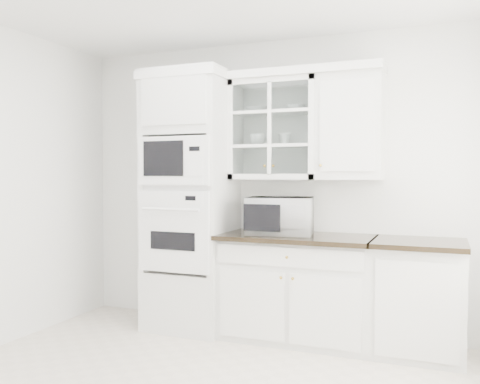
% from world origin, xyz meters
% --- Properties ---
extents(room_shell, '(4.00, 3.50, 2.70)m').
position_xyz_m(room_shell, '(0.00, 0.43, 1.78)').
color(room_shell, white).
rests_on(room_shell, ground).
extents(oven_column, '(0.76, 0.68, 2.40)m').
position_xyz_m(oven_column, '(-0.75, 1.42, 1.20)').
color(oven_column, silver).
rests_on(oven_column, ground).
extents(base_cabinet_run, '(1.32, 0.67, 0.92)m').
position_xyz_m(base_cabinet_run, '(0.28, 1.45, 0.46)').
color(base_cabinet_run, silver).
rests_on(base_cabinet_run, ground).
extents(extra_base_cabinet, '(0.72, 0.67, 0.92)m').
position_xyz_m(extra_base_cabinet, '(1.28, 1.45, 0.46)').
color(extra_base_cabinet, silver).
rests_on(extra_base_cabinet, ground).
extents(upper_cabinet_glass, '(0.80, 0.33, 0.90)m').
position_xyz_m(upper_cabinet_glass, '(0.03, 1.58, 1.85)').
color(upper_cabinet_glass, silver).
rests_on(upper_cabinet_glass, room_shell).
extents(upper_cabinet_solid, '(0.55, 0.33, 0.90)m').
position_xyz_m(upper_cabinet_solid, '(0.71, 1.58, 1.85)').
color(upper_cabinet_solid, silver).
rests_on(upper_cabinet_solid, room_shell).
extents(crown_molding, '(2.14, 0.38, 0.07)m').
position_xyz_m(crown_molding, '(-0.07, 1.56, 2.33)').
color(crown_molding, white).
rests_on(crown_molding, room_shell).
extents(countertop_microwave, '(0.63, 0.55, 0.33)m').
position_xyz_m(countertop_microwave, '(0.13, 1.44, 1.08)').
color(countertop_microwave, white).
rests_on(countertop_microwave, base_cabinet_run).
extents(bowl_a, '(0.26, 0.26, 0.05)m').
position_xyz_m(bowl_a, '(-0.13, 1.59, 2.04)').
color(bowl_a, white).
rests_on(bowl_a, upper_cabinet_glass).
extents(bowl_b, '(0.20, 0.20, 0.05)m').
position_xyz_m(bowl_b, '(0.22, 1.57, 2.04)').
color(bowl_b, white).
rests_on(bowl_b, upper_cabinet_glass).
extents(cup_a, '(0.18, 0.18, 0.11)m').
position_xyz_m(cup_a, '(-0.15, 1.60, 1.76)').
color(cup_a, white).
rests_on(cup_a, upper_cabinet_glass).
extents(cup_b, '(0.13, 0.13, 0.11)m').
position_xyz_m(cup_b, '(0.12, 1.60, 1.76)').
color(cup_b, white).
rests_on(cup_b, upper_cabinet_glass).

